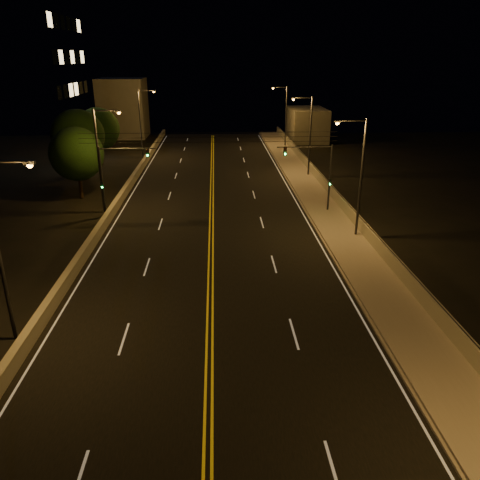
{
  "coord_description": "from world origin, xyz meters",
  "views": [
    {
      "loc": [
        0.51,
        -10.73,
        13.83
      ],
      "look_at": [
        2.0,
        18.0,
        2.5
      ],
      "focal_mm": 35.0,
      "sensor_mm": 36.0,
      "label": 1
    }
  ],
  "objects_px": {
    "traffic_signal_right": "(320,171)",
    "tree_2": "(98,129)",
    "streetlight_1": "(358,172)",
    "streetlight_6": "(142,119)",
    "streetlight_3": "(285,113)",
    "streetlight_5": "(101,155)",
    "tree_0": "(77,154)",
    "streetlight_4": "(2,242)",
    "tree_1": "(78,136)",
    "streetlight_2": "(308,132)",
    "traffic_signal_left": "(112,173)"
  },
  "relations": [
    {
      "from": "streetlight_6",
      "to": "tree_2",
      "type": "xyz_separation_m",
      "value": [
        -5.16,
        -4.73,
        -0.68
      ]
    },
    {
      "from": "streetlight_5",
      "to": "traffic_signal_left",
      "type": "distance_m",
      "value": 2.22
    },
    {
      "from": "streetlight_4",
      "to": "streetlight_6",
      "type": "bearing_deg",
      "value": 90.0
    },
    {
      "from": "streetlight_4",
      "to": "tree_2",
      "type": "distance_m",
      "value": 42.98
    },
    {
      "from": "traffic_signal_left",
      "to": "tree_1",
      "type": "height_order",
      "value": "tree_1"
    },
    {
      "from": "streetlight_2",
      "to": "tree_0",
      "type": "height_order",
      "value": "streetlight_2"
    },
    {
      "from": "streetlight_1",
      "to": "streetlight_5",
      "type": "xyz_separation_m",
      "value": [
        -21.46,
        7.94,
        0.0
      ]
    },
    {
      "from": "streetlight_4",
      "to": "tree_2",
      "type": "height_order",
      "value": "streetlight_4"
    },
    {
      "from": "tree_0",
      "to": "tree_2",
      "type": "relative_size",
      "value": 0.96
    },
    {
      "from": "tree_0",
      "to": "tree_1",
      "type": "xyz_separation_m",
      "value": [
        -1.97,
        8.15,
        0.58
      ]
    },
    {
      "from": "tree_1",
      "to": "streetlight_5",
      "type": "bearing_deg",
      "value": -66.69
    },
    {
      "from": "streetlight_4",
      "to": "tree_0",
      "type": "distance_m",
      "value": 26.57
    },
    {
      "from": "streetlight_1",
      "to": "tree_2",
      "type": "distance_m",
      "value": 39.46
    },
    {
      "from": "streetlight_2",
      "to": "traffic_signal_left",
      "type": "relative_size",
      "value": 1.48
    },
    {
      "from": "tree_1",
      "to": "tree_2",
      "type": "xyz_separation_m",
      "value": [
        0.43,
        8.2,
        -0.41
      ]
    },
    {
      "from": "streetlight_3",
      "to": "traffic_signal_left",
      "type": "relative_size",
      "value": 1.48
    },
    {
      "from": "tree_0",
      "to": "tree_1",
      "type": "height_order",
      "value": "tree_1"
    },
    {
      "from": "streetlight_1",
      "to": "streetlight_5",
      "type": "distance_m",
      "value": 22.88
    },
    {
      "from": "streetlight_3",
      "to": "streetlight_6",
      "type": "height_order",
      "value": "same"
    },
    {
      "from": "streetlight_5",
      "to": "tree_2",
      "type": "height_order",
      "value": "streetlight_5"
    },
    {
      "from": "traffic_signal_right",
      "to": "tree_2",
      "type": "distance_m",
      "value": 33.7
    },
    {
      "from": "streetlight_1",
      "to": "streetlight_6",
      "type": "distance_m",
      "value": 40.08
    },
    {
      "from": "streetlight_6",
      "to": "traffic_signal_left",
      "type": "distance_m",
      "value": 27.25
    },
    {
      "from": "tree_1",
      "to": "tree_0",
      "type": "bearing_deg",
      "value": -76.43
    },
    {
      "from": "streetlight_1",
      "to": "tree_0",
      "type": "bearing_deg",
      "value": 153.04
    },
    {
      "from": "streetlight_1",
      "to": "traffic_signal_right",
      "type": "distance_m",
      "value": 6.98
    },
    {
      "from": "streetlight_6",
      "to": "tree_1",
      "type": "bearing_deg",
      "value": -113.37
    },
    {
      "from": "tree_2",
      "to": "streetlight_1",
      "type": "bearing_deg",
      "value": -47.56
    },
    {
      "from": "streetlight_5",
      "to": "tree_2",
      "type": "xyz_separation_m",
      "value": [
        -5.16,
        21.17,
        -0.68
      ]
    },
    {
      "from": "streetlight_1",
      "to": "streetlight_2",
      "type": "relative_size",
      "value": 1.0
    },
    {
      "from": "tree_2",
      "to": "traffic_signal_right",
      "type": "bearing_deg",
      "value": -41.79
    },
    {
      "from": "streetlight_6",
      "to": "tree_1",
      "type": "height_order",
      "value": "streetlight_6"
    },
    {
      "from": "streetlight_3",
      "to": "tree_1",
      "type": "xyz_separation_m",
      "value": [
        -27.05,
        -19.91,
        -0.28
      ]
    },
    {
      "from": "streetlight_6",
      "to": "traffic_signal_right",
      "type": "relative_size",
      "value": 1.48
    },
    {
      "from": "traffic_signal_right",
      "to": "tree_0",
      "type": "relative_size",
      "value": 0.88
    },
    {
      "from": "streetlight_4",
      "to": "tree_1",
      "type": "bearing_deg",
      "value": 99.21
    },
    {
      "from": "streetlight_5",
      "to": "tree_1",
      "type": "xyz_separation_m",
      "value": [
        -5.59,
        12.97,
        -0.28
      ]
    },
    {
      "from": "streetlight_3",
      "to": "streetlight_4",
      "type": "distance_m",
      "value": 58.45
    },
    {
      "from": "streetlight_3",
      "to": "streetlight_5",
      "type": "bearing_deg",
      "value": -123.13
    },
    {
      "from": "tree_2",
      "to": "streetlight_4",
      "type": "bearing_deg",
      "value": -83.1
    },
    {
      "from": "streetlight_3",
      "to": "tree_0",
      "type": "distance_m",
      "value": 37.65
    },
    {
      "from": "streetlight_4",
      "to": "tree_1",
      "type": "relative_size",
      "value": 1.15
    },
    {
      "from": "streetlight_2",
      "to": "streetlight_5",
      "type": "xyz_separation_m",
      "value": [
        -21.46,
        -12.8,
        0.0
      ]
    },
    {
      "from": "streetlight_6",
      "to": "tree_2",
      "type": "bearing_deg",
      "value": -137.47
    },
    {
      "from": "streetlight_6",
      "to": "tree_0",
      "type": "height_order",
      "value": "streetlight_6"
    },
    {
      "from": "traffic_signal_right",
      "to": "tree_1",
      "type": "bearing_deg",
      "value": 150.85
    },
    {
      "from": "streetlight_6",
      "to": "traffic_signal_left",
      "type": "height_order",
      "value": "streetlight_6"
    },
    {
      "from": "streetlight_1",
      "to": "tree_2",
      "type": "xyz_separation_m",
      "value": [
        -26.62,
        29.11,
        -0.68
      ]
    },
    {
      "from": "traffic_signal_right",
      "to": "tree_2",
      "type": "xyz_separation_m",
      "value": [
        -25.12,
        22.45,
        0.75
      ]
    },
    {
      "from": "streetlight_2",
      "to": "streetlight_1",
      "type": "bearing_deg",
      "value": -90.0
    }
  ]
}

